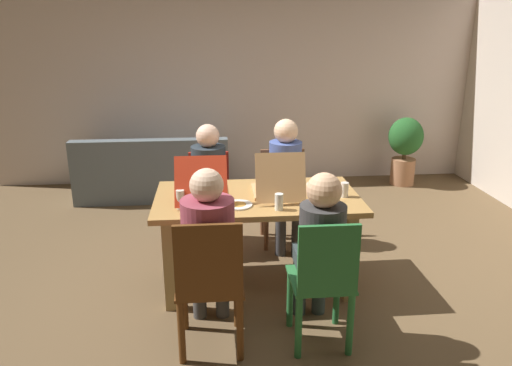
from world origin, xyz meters
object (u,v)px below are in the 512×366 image
at_px(person_3, 209,178).
at_px(drinking_glass_3, 323,195).
at_px(pizza_box_0, 277,188).
at_px(person_0, 319,242).
at_px(person_2, 209,242).
at_px(person_1, 286,173).
at_px(chair_2, 210,284).
at_px(plate_0, 320,185).
at_px(potted_plant, 405,145).
at_px(pizza_box_1, 202,189).
at_px(chair_0, 323,281).
at_px(chair_1, 283,192).
at_px(plate_1, 238,204).
at_px(drinking_glass_2, 279,202).
at_px(dining_table, 257,209).
at_px(couch, 154,174).
at_px(drinking_glass_0, 180,199).
at_px(chair_3, 210,197).

distance_m(person_3, drinking_glass_3, 1.27).
bearing_deg(pizza_box_0, person_0, -76.21).
distance_m(person_2, pizza_box_0, 0.93).
height_order(person_1, chair_2, person_1).
distance_m(person_0, person_2, 0.73).
relative_size(plate_0, potted_plant, 0.25).
xyz_separation_m(person_0, drinking_glass_3, (0.14, 0.55, 0.13)).
bearing_deg(pizza_box_1, chair_0, -50.07).
xyz_separation_m(chair_2, pizza_box_1, (-0.05, 0.91, 0.32)).
bearing_deg(pizza_box_1, chair_1, 47.42).
relative_size(person_3, plate_1, 5.49).
relative_size(person_2, drinking_glass_2, 10.01).
height_order(chair_0, plate_0, chair_0).
relative_size(dining_table, person_3, 1.34).
bearing_deg(couch, potted_plant, 3.28).
distance_m(person_3, drinking_glass_2, 1.18).
bearing_deg(plate_0, pizza_box_1, -170.71).
xyz_separation_m(person_0, drinking_glass_0, (-0.93, 0.50, 0.14)).
distance_m(pizza_box_0, drinking_glass_0, 0.79).
bearing_deg(chair_3, pizza_box_1, -93.49).
relative_size(person_1, drinking_glass_2, 9.98).
xyz_separation_m(dining_table, drinking_glass_2, (0.13, -0.32, 0.17)).
distance_m(person_1, drinking_glass_3, 0.95).
relative_size(person_2, drinking_glass_0, 8.61).
distance_m(dining_table, person_2, 0.82).
relative_size(chair_1, person_1, 0.73).
relative_size(person_2, plate_0, 5.45).
relative_size(person_1, pizza_box_1, 2.14).
height_order(pizza_box_0, couch, pizza_box_0).
height_order(chair_2, pizza_box_0, pizza_box_0).
bearing_deg(person_3, chair_2, -90.00).
height_order(chair_0, person_2, person_2).
bearing_deg(person_3, potted_plant, 34.10).
xyz_separation_m(chair_3, pizza_box_0, (0.54, -0.85, 0.36)).
bearing_deg(drinking_glass_0, person_2, -67.66).
height_order(dining_table, drinking_glass_2, drinking_glass_2).
distance_m(chair_1, chair_2, 1.91).
height_order(pizza_box_0, plate_1, pizza_box_0).
bearing_deg(drinking_glass_0, potted_plant, 44.25).
relative_size(plate_1, drinking_glass_0, 1.52).
height_order(chair_1, person_2, person_2).
bearing_deg(couch, dining_table, -64.74).
height_order(person_2, plate_0, person_2).
height_order(dining_table, chair_0, chair_0).
bearing_deg(plate_1, person_1, 62.02).
relative_size(person_0, person_3, 1.00).
relative_size(pizza_box_1, plate_1, 2.64).
xyz_separation_m(person_1, person_3, (-0.73, -0.02, -0.02)).
bearing_deg(person_2, plate_1, 67.11).
bearing_deg(drinking_glass_0, person_0, -28.47).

